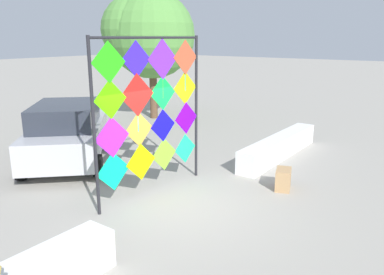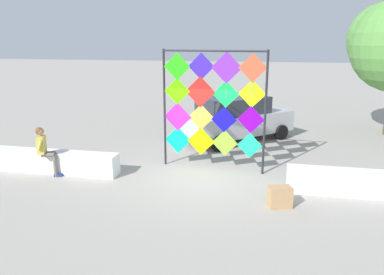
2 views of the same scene
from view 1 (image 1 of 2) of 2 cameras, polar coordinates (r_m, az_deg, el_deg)
The scene contains 6 objects.
ground at distance 8.67m, azimuth -1.58°, elevation -10.13°, with size 120.00×120.00×0.00m, color #9E998E.
plaza_ledge_right at distance 12.29m, azimuth 12.86°, elevation -1.32°, with size 4.51×0.58×0.65m, color white.
kite_display_rack at distance 8.81m, azimuth -6.16°, elevation 4.63°, with size 3.19×0.36×3.68m.
parked_car at distance 12.04m, azimuth -18.00°, elevation 0.80°, with size 4.62×4.58×1.77m.
cardboard_box_large at distance 9.73m, azimuth 13.40°, elevation -6.05°, with size 0.55×0.35×0.52m, color tan.
tree_broadleaf at distance 17.66m, azimuth -6.57°, elevation 15.22°, with size 3.82×4.02×5.61m.
Camera 1 is at (-6.21, -4.83, 3.64)m, focal length 35.89 mm.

